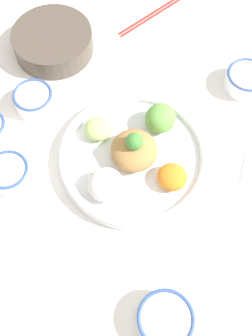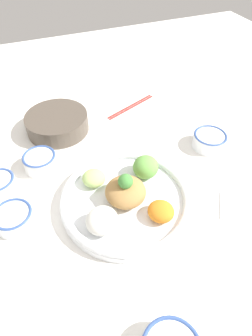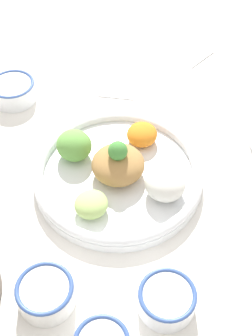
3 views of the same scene
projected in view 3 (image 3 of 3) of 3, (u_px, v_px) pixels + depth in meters
The scene contains 7 objects.
ground_plane at pixel (134, 177), 0.93m from camera, with size 2.40×2.40×0.00m, color white.
salad_platter at pixel (118, 172), 0.91m from camera, with size 0.33×0.33×0.11m.
sauce_bowl_dark at pixel (13, 90), 1.07m from camera, with size 0.10×0.10×0.05m.
rice_bowl_plain at pixel (167, 299), 0.74m from camera, with size 0.09×0.09×0.04m.
sauce_bowl_far at pixel (46, 293), 0.74m from camera, with size 0.09×0.09×0.05m.
serving_spoon_main at pixel (191, 66), 1.16m from camera, with size 0.14×0.07×0.01m.
serving_spoon_extra at pixel (100, 94), 1.09m from camera, with size 0.12×0.09×0.01m.
Camera 3 is at (-0.27, -0.52, 0.72)m, focal length 50.00 mm.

